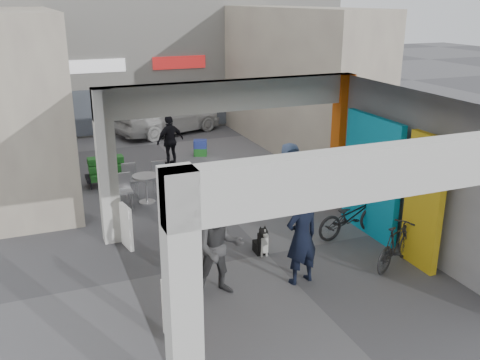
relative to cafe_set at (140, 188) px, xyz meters
name	(u,v)px	position (x,y,z in m)	size (l,w,h in m)	color
ground	(267,254)	(1.86, -4.38, -0.33)	(90.00, 90.00, 0.00)	#5A5A5F
arcade_canopy	(312,161)	(2.40, -5.20, 1.98)	(6.40, 6.45, 6.40)	silver
far_building	(131,30)	(1.86, 9.61, 3.66)	(18.00, 4.08, 8.00)	silver
plaza_bldg_left	(25,97)	(-2.64, 3.12, 2.17)	(2.00, 9.00, 5.00)	beige
plaza_bldg_right	(295,81)	(6.36, 3.12, 2.17)	(2.00, 9.00, 5.00)	beige
bollard_left	(164,208)	(0.17, -2.04, 0.13)	(0.09, 0.09, 0.92)	gray
bollard_center	(232,201)	(1.91, -2.08, 0.10)	(0.09, 0.09, 0.85)	gray
bollard_right	(289,189)	(3.57, -2.00, 0.16)	(0.09, 0.09, 0.96)	gray
advert_board_near	(170,313)	(-0.89, -6.60, 0.18)	(0.13, 0.55, 1.00)	white
advert_board_far	(127,226)	(-0.89, -2.89, 0.18)	(0.18, 0.56, 1.00)	white
cafe_set	(140,188)	(0.00, 0.00, 0.00)	(1.53, 1.23, 0.92)	#A6A6AB
produce_stand	(107,174)	(-0.65, 1.57, 0.00)	(1.24, 0.67, 0.82)	black
crate_stack	(200,148)	(2.88, 3.51, -0.05)	(0.55, 0.49, 0.56)	#19591E
border_collie	(262,243)	(1.75, -4.32, -0.06)	(0.25, 0.49, 0.68)	black
man_with_dog	(302,237)	(1.96, -5.69, 0.64)	(0.70, 0.46, 1.92)	black
man_back_turned	(219,248)	(0.34, -5.51, 0.62)	(0.92, 0.71, 1.89)	#424345
man_elderly	(289,176)	(3.52, -2.10, 0.56)	(0.87, 0.56, 1.78)	#526A9F
man_crates	(170,141)	(1.62, 2.78, 0.51)	(0.98, 0.41, 1.68)	black
bicycle_front	(351,216)	(4.06, -4.20, 0.15)	(0.64, 1.83, 0.96)	black
bicycle_rear	(396,245)	(4.10, -5.83, 0.15)	(0.44, 1.57, 0.94)	black
white_van	(168,116)	(2.67, 7.12, 0.42)	(1.76, 4.38, 1.49)	silver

